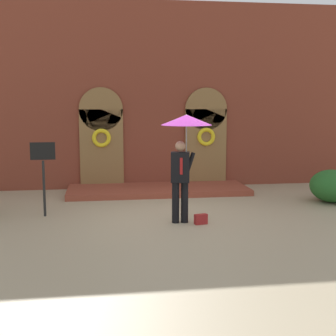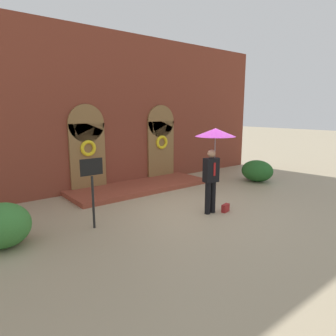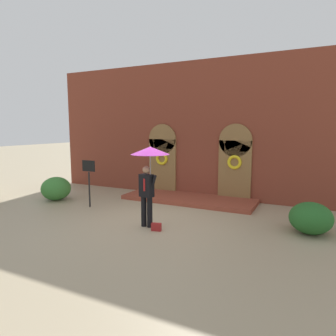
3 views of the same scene
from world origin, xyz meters
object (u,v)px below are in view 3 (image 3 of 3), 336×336
Objects in this scene: handbag at (156,227)px; sign_post at (89,176)px; shrub_right at (311,218)px; person_with_umbrella at (149,162)px; shrub_left at (56,189)px.

sign_post is (-3.43, 1.21, 1.05)m from handbag.
person_with_umbrella is at bearing -160.38° from shrub_right.
person_with_umbrella is 1.37× the size of sign_post.
sign_post reaches higher than handbag.
shrub_right is at bearing 1.56° from shrub_left.
handbag is 0.24× the size of shrub_left.
sign_post reaches higher than shrub_left.
sign_post reaches higher than shrub_right.
handbag is at bearing -19.49° from sign_post.
person_with_umbrella is 1.83× the size of shrub_right.
sign_post is at bearing 161.91° from person_with_umbrella.
handbag is 3.79m from sign_post.
person_with_umbrella is 4.73m from shrub_right.
sign_post is 7.39m from shrub_right.
person_with_umbrella reaches higher than handbag.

